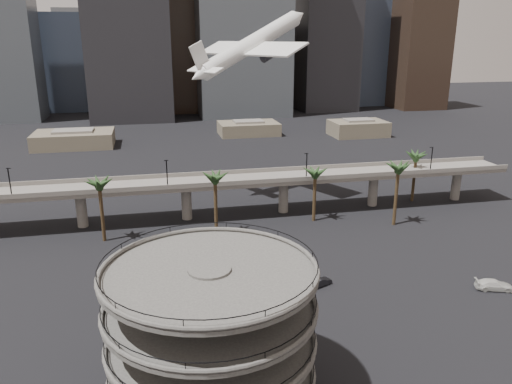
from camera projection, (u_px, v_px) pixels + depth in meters
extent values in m
plane|color=black|center=(314.00, 365.00, 61.25)|extent=(700.00, 700.00, 0.00)
cylinder|color=#454340|center=(211.00, 340.00, 52.51)|extent=(4.40, 4.40, 16.50)
cylinder|color=#454340|center=(213.00, 374.00, 53.77)|extent=(22.00, 22.00, 0.45)
torus|color=#454340|center=(212.00, 370.00, 53.63)|extent=(22.20, 22.20, 0.50)
torus|color=black|center=(212.00, 363.00, 53.39)|extent=(21.80, 21.80, 0.10)
cylinder|color=#454340|center=(212.00, 341.00, 52.58)|extent=(22.00, 22.00, 0.45)
torus|color=#454340|center=(211.00, 338.00, 52.44)|extent=(22.20, 22.20, 0.50)
torus|color=black|center=(211.00, 331.00, 52.20)|extent=(21.80, 21.80, 0.10)
cylinder|color=#454340|center=(210.00, 308.00, 51.39)|extent=(22.00, 22.00, 0.45)
torus|color=#454340|center=(210.00, 304.00, 51.25)|extent=(22.20, 22.20, 0.50)
torus|color=black|center=(210.00, 297.00, 51.01)|extent=(21.80, 21.80, 0.10)
cylinder|color=#454340|center=(209.00, 273.00, 50.20)|extent=(22.00, 22.00, 0.45)
torus|color=#454340|center=(209.00, 269.00, 50.06)|extent=(22.20, 22.20, 0.50)
torus|color=black|center=(209.00, 261.00, 49.82)|extent=(21.80, 21.80, 0.10)
cube|color=slate|center=(236.00, 181.00, 110.19)|extent=(130.00, 9.00, 0.90)
cube|color=slate|center=(239.00, 183.00, 105.72)|extent=(130.00, 0.30, 1.00)
cube|color=slate|center=(232.00, 172.00, 114.12)|extent=(130.00, 0.30, 1.00)
cylinder|color=slate|center=(81.00, 209.00, 104.76)|extent=(2.20, 2.20, 8.00)
cylinder|color=slate|center=(187.00, 202.00, 109.21)|extent=(2.20, 2.20, 8.00)
cylinder|color=slate|center=(283.00, 196.00, 113.66)|extent=(2.20, 2.20, 8.00)
cylinder|color=slate|center=(373.00, 190.00, 118.11)|extent=(2.20, 2.20, 8.00)
cylinder|color=slate|center=(456.00, 184.00, 122.56)|extent=(2.20, 2.20, 8.00)
cylinder|color=black|center=(10.00, 183.00, 96.31)|extent=(0.24, 0.24, 6.00)
cylinder|color=black|center=(167.00, 174.00, 102.38)|extent=(0.24, 0.24, 6.00)
cylinder|color=black|center=(307.00, 167.00, 108.45)|extent=(0.24, 0.24, 6.00)
cylinder|color=black|center=(431.00, 160.00, 114.51)|extent=(0.24, 0.24, 6.00)
cylinder|color=#42331C|center=(216.00, 207.00, 99.28)|extent=(0.70, 0.70, 12.15)
ellipsoid|color=#213D1B|center=(215.00, 176.00, 97.36)|extent=(4.40, 4.40, 2.00)
cylinder|color=#42331C|center=(314.00, 197.00, 107.67)|extent=(0.70, 0.70, 10.80)
ellipsoid|color=#213D1B|center=(315.00, 171.00, 105.94)|extent=(4.40, 4.40, 2.00)
cylinder|color=#42331C|center=(396.00, 197.00, 105.03)|extent=(0.70, 0.70, 12.60)
ellipsoid|color=#213D1B|center=(399.00, 166.00, 103.04)|extent=(4.40, 4.40, 2.00)
cylinder|color=#42331C|center=(414.00, 179.00, 120.72)|extent=(0.70, 0.70, 11.25)
ellipsoid|color=#213D1B|center=(416.00, 155.00, 118.93)|extent=(4.40, 4.40, 2.00)
cylinder|color=#42331C|center=(102.00, 213.00, 96.77)|extent=(0.70, 0.70, 11.70)
ellipsoid|color=#213D1B|center=(99.00, 182.00, 94.91)|extent=(4.40, 4.40, 2.00)
cube|color=#665B4B|center=(74.00, 139.00, 181.96)|extent=(28.00, 18.00, 5.50)
cube|color=slate|center=(73.00, 131.00, 181.02)|extent=(14.00, 9.00, 0.80)
cube|color=#665B4B|center=(248.00, 128.00, 204.91)|extent=(24.00, 16.00, 5.00)
cube|color=slate|center=(248.00, 121.00, 204.05)|extent=(12.00, 8.00, 0.80)
cube|color=#665B4B|center=(358.00, 128.00, 202.26)|extent=(22.00, 15.00, 6.00)
cube|color=slate|center=(359.00, 120.00, 201.25)|extent=(11.00, 7.50, 0.80)
cube|color=#494F56|center=(5.00, 31.00, 228.79)|extent=(26.00, 24.00, 82.10)
cube|color=#364054|center=(75.00, 62.00, 271.20)|extent=(30.00, 30.00, 50.52)
cube|color=slate|center=(70.00, 11.00, 263.32)|extent=(16.50, 16.50, 2.40)
cube|color=#2E2119|center=(187.00, 19.00, 258.09)|extent=(28.00, 26.00, 94.73)
cube|color=#84755B|center=(273.00, 66.00, 289.72)|extent=(24.00, 24.00, 44.21)
cube|color=slate|center=(274.00, 24.00, 282.78)|extent=(13.20, 13.20, 2.40)
cube|color=black|center=(328.00, 14.00, 262.74)|extent=(30.00, 28.00, 100.00)
cube|color=#364054|center=(359.00, 40.00, 290.78)|extent=(34.00, 30.00, 73.68)
cube|color=#2E2119|center=(419.00, 52.00, 274.39)|extent=(26.00, 26.00, 61.05)
cube|color=#84755B|center=(206.00, 69.00, 301.52)|extent=(22.00, 22.00, 40.00)
cube|color=slate|center=(205.00, 32.00, 295.21)|extent=(12.10, 12.10, 2.40)
cylinder|color=white|center=(252.00, 44.00, 119.56)|extent=(28.26, 17.71, 15.80)
cone|color=white|center=(299.00, 16.00, 127.32)|extent=(6.38, 5.92, 5.17)
cone|color=white|center=(198.00, 76.00, 111.80)|extent=(6.02, 5.45, 4.76)
cube|color=white|center=(249.00, 48.00, 119.40)|extent=(21.64, 32.34, 3.18)
cube|color=white|center=(205.00, 70.00, 112.58)|extent=(7.47, 10.92, 1.29)
cube|color=white|center=(200.00, 57.00, 110.98)|extent=(5.14, 3.01, 6.97)
cylinder|color=#29292F|center=(237.00, 53.00, 124.86)|extent=(5.56, 4.38, 3.85)
cylinder|color=#29292F|center=(270.00, 54.00, 116.05)|extent=(5.56, 4.38, 3.85)
imported|color=#B43119|center=(229.00, 288.00, 78.32)|extent=(4.76, 2.95, 1.51)
imported|color=black|center=(320.00, 282.00, 80.41)|extent=(4.41, 3.03, 1.38)
imported|color=silver|center=(494.00, 285.00, 79.19)|extent=(6.15, 3.95, 1.66)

